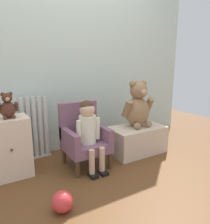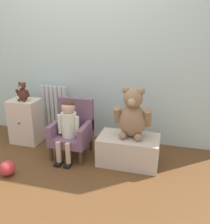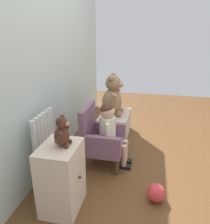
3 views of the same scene
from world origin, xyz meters
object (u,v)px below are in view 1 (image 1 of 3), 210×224
(child_armchair, at_px, (84,137))
(large_teddy_bear, at_px, (138,106))
(small_dresser, at_px, (9,147))
(child_figure, at_px, (88,126))
(radiator, at_px, (32,129))
(low_bench, at_px, (137,140))
(small_teddy_bear, at_px, (8,107))
(toy_ball, at_px, (62,201))

(child_armchair, relative_size, large_teddy_bear, 1.19)
(child_armchair, bearing_deg, small_dresser, 168.90)
(small_dresser, bearing_deg, child_figure, -19.48)
(radiator, bearing_deg, child_figure, -50.72)
(small_dresser, xyz_separation_m, low_bench, (1.38, -0.18, -0.13))
(radiator, relative_size, low_bench, 1.07)
(small_dresser, xyz_separation_m, child_armchair, (0.70, -0.14, 0.02))
(small_teddy_bear, bearing_deg, toy_ball, -73.57)
(low_bench, distance_m, small_teddy_bear, 1.46)
(radiator, bearing_deg, small_dresser, -135.24)
(small_dresser, height_order, toy_ball, small_dresser)
(child_armchair, relative_size, small_teddy_bear, 2.76)
(child_figure, distance_m, small_teddy_bear, 0.75)
(child_figure, relative_size, small_teddy_bear, 2.97)
(small_dresser, distance_m, small_teddy_bear, 0.39)
(small_teddy_bear, relative_size, toy_ball, 1.49)
(small_dresser, distance_m, child_figure, 0.77)
(child_armchair, bearing_deg, large_teddy_bear, -0.96)
(radiator, bearing_deg, large_teddy_bear, -20.61)
(small_dresser, relative_size, small_teddy_bear, 2.41)
(small_dresser, bearing_deg, toy_ball, -72.83)
(small_teddy_bear, height_order, toy_ball, small_teddy_bear)
(radiator, bearing_deg, toy_ball, -92.48)
(toy_ball, bearing_deg, small_dresser, 107.17)
(large_teddy_bear, bearing_deg, child_armchair, 179.04)
(small_dresser, distance_m, low_bench, 1.40)
(radiator, xyz_separation_m, large_teddy_bear, (1.13, -0.42, 0.21))
(child_armchair, bearing_deg, toy_ball, -127.62)
(low_bench, relative_size, toy_ball, 4.14)
(small_dresser, height_order, large_teddy_bear, large_teddy_bear)
(child_armchair, height_order, low_bench, child_armchair)
(small_dresser, height_order, small_teddy_bear, small_teddy_bear)
(child_figure, bearing_deg, small_teddy_bear, 161.91)
(small_dresser, relative_size, child_armchair, 0.87)
(small_dresser, xyz_separation_m, child_figure, (0.70, -0.25, 0.17))
(child_figure, bearing_deg, radiator, 129.28)
(small_teddy_bear, bearing_deg, low_bench, -6.55)
(child_armchair, bearing_deg, low_bench, -3.64)
(large_teddy_bear, bearing_deg, toy_ball, -152.84)
(small_dresser, xyz_separation_m, large_teddy_bear, (1.40, -0.15, 0.27))
(radiator, height_order, small_dresser, radiator)
(toy_ball, bearing_deg, large_teddy_bear, 27.16)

